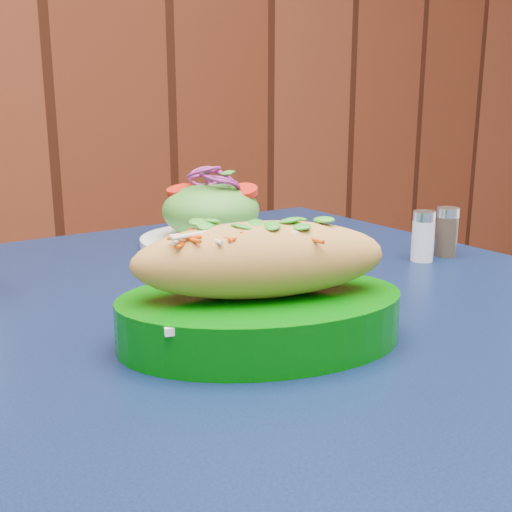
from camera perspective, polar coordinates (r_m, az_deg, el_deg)
cafe_table at (r=0.68m, az=-2.15°, el=-11.09°), size 0.81×0.81×0.75m
banh_mi_basket at (r=0.53m, az=0.43°, el=-3.27°), size 0.28×0.23×0.11m
salad_plate at (r=0.88m, az=-4.02°, el=3.53°), size 0.20×0.20×0.11m
salt_shaker at (r=0.82m, az=14.62°, el=1.71°), size 0.03×0.03×0.06m
pepper_shaker at (r=0.86m, az=16.59°, el=2.07°), size 0.03×0.03×0.06m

